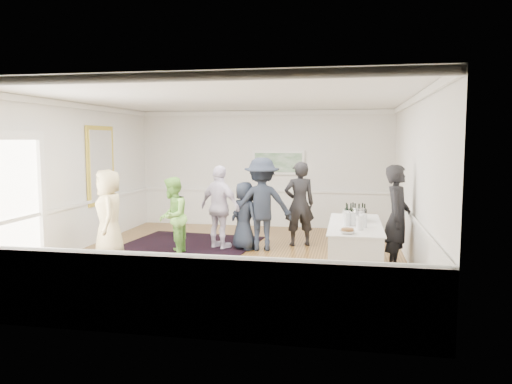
% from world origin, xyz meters
% --- Properties ---
extents(floor, '(8.00, 8.00, 0.00)m').
position_xyz_m(floor, '(0.00, 0.00, 0.00)').
color(floor, olive).
rests_on(floor, ground).
extents(ceiling, '(7.00, 8.00, 0.02)m').
position_xyz_m(ceiling, '(0.00, 0.00, 3.20)').
color(ceiling, white).
rests_on(ceiling, wall_back).
extents(wall_left, '(0.02, 8.00, 3.20)m').
position_xyz_m(wall_left, '(-3.50, 0.00, 1.60)').
color(wall_left, white).
rests_on(wall_left, floor).
extents(wall_right, '(0.02, 8.00, 3.20)m').
position_xyz_m(wall_right, '(3.50, 0.00, 1.60)').
color(wall_right, white).
rests_on(wall_right, floor).
extents(wall_back, '(7.00, 0.02, 3.20)m').
position_xyz_m(wall_back, '(0.00, 4.00, 1.60)').
color(wall_back, white).
rests_on(wall_back, floor).
extents(wall_front, '(7.00, 0.02, 3.20)m').
position_xyz_m(wall_front, '(0.00, -4.00, 1.60)').
color(wall_front, white).
rests_on(wall_front, floor).
extents(wainscoting, '(7.00, 8.00, 1.00)m').
position_xyz_m(wainscoting, '(0.00, 0.00, 0.50)').
color(wainscoting, white).
rests_on(wainscoting, floor).
extents(mirror, '(0.05, 1.25, 1.85)m').
position_xyz_m(mirror, '(-3.45, 1.30, 1.80)').
color(mirror, yellow).
rests_on(mirror, wall_left).
extents(doorway, '(0.10, 1.78, 2.56)m').
position_xyz_m(doorway, '(-3.45, -1.90, 1.42)').
color(doorway, white).
rests_on(doorway, wall_left).
extents(landscape_painting, '(1.44, 0.06, 0.66)m').
position_xyz_m(landscape_painting, '(0.40, 3.95, 1.78)').
color(landscape_painting, white).
rests_on(landscape_painting, wall_back).
extents(area_rug, '(3.25, 4.07, 0.02)m').
position_xyz_m(area_rug, '(-1.32, 0.61, 0.01)').
color(area_rug, black).
rests_on(area_rug, floor).
extents(serving_table, '(0.90, 2.36, 0.96)m').
position_xyz_m(serving_table, '(2.43, -0.91, 0.48)').
color(serving_table, white).
rests_on(serving_table, floor).
extents(bartender, '(0.63, 0.80, 1.95)m').
position_xyz_m(bartender, '(3.20, -0.18, 0.97)').
color(bartender, black).
rests_on(bartender, floor).
extents(guest_tan, '(0.93, 1.05, 1.81)m').
position_xyz_m(guest_tan, '(-2.44, -0.36, 0.91)').
color(guest_tan, '#CAB67E').
rests_on(guest_tan, floor).
extents(guest_green, '(0.70, 0.85, 1.64)m').
position_xyz_m(guest_green, '(-1.27, 0.14, 0.82)').
color(guest_green, '#7BC34E').
rests_on(guest_green, floor).
extents(guest_lilac, '(1.17, 0.90, 1.84)m').
position_xyz_m(guest_lilac, '(-0.47, 0.98, 0.92)').
color(guest_lilac, white).
rests_on(guest_lilac, floor).
extents(guest_dark_a, '(1.43, 1.01, 2.02)m').
position_xyz_m(guest_dark_a, '(0.46, 1.00, 1.01)').
color(guest_dark_a, '#1B212D').
rests_on(guest_dark_a, floor).
extents(guest_dark_b, '(0.81, 0.66, 1.91)m').
position_xyz_m(guest_dark_b, '(1.22, 1.60, 0.96)').
color(guest_dark_b, black).
rests_on(guest_dark_b, floor).
extents(guest_navy, '(0.86, 0.83, 1.49)m').
position_xyz_m(guest_navy, '(0.08, 0.96, 0.75)').
color(guest_navy, '#1B212D').
rests_on(guest_navy, floor).
extents(wine_bottles, '(0.40, 0.31, 0.31)m').
position_xyz_m(wine_bottles, '(2.43, -0.40, 1.11)').
color(wine_bottles, black).
rests_on(wine_bottles, serving_table).
extents(juice_pitchers, '(0.39, 0.67, 0.24)m').
position_xyz_m(juice_pitchers, '(2.40, -1.17, 1.08)').
color(juice_pitchers, '#73C044').
rests_on(juice_pitchers, serving_table).
extents(ice_bucket, '(0.26, 0.26, 0.25)m').
position_xyz_m(ice_bucket, '(2.49, -0.66, 1.07)').
color(ice_bucket, silver).
rests_on(ice_bucket, serving_table).
extents(nut_bowl, '(0.25, 0.25, 0.08)m').
position_xyz_m(nut_bowl, '(2.30, -1.83, 0.99)').
color(nut_bowl, white).
rests_on(nut_bowl, serving_table).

